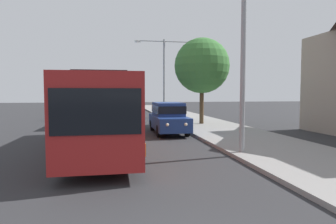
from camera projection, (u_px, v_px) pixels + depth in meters
name	position (u px, v px, depth m)	size (l,w,h in m)	color
bus_lead	(104.00, 111.00, 12.95)	(2.58, 11.19, 3.21)	maroon
bus_second_in_line	(110.00, 102.00, 25.41)	(2.58, 10.77, 3.21)	#284C8C
bus_middle	(112.00, 99.00, 38.33)	(2.58, 10.80, 3.21)	#284C8C
bus_fourth_in_line	(113.00, 98.00, 51.30)	(2.58, 11.52, 3.21)	silver
bus_rear	(113.00, 97.00, 63.95)	(2.58, 12.41, 3.21)	silver
bus_tail_end	(113.00, 96.00, 77.89)	(2.58, 10.52, 3.21)	silver
white_suv	(168.00, 116.00, 18.16)	(1.86, 5.09, 1.90)	navy
streetlamp_near	(244.00, 31.00, 11.32)	(5.18, 0.28, 7.75)	gray
streetlamp_mid	(164.00, 69.00, 29.73)	(5.94, 0.28, 7.77)	gray
roadside_tree	(202.00, 66.00, 22.30)	(4.20, 4.20, 6.52)	#4C3823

